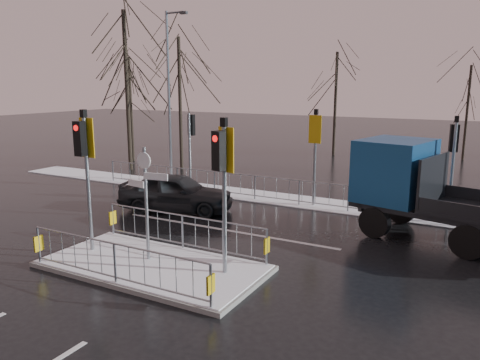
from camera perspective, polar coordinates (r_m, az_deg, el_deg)
The scene contains 13 objects.
ground at distance 12.91m, azimuth -10.58°, elevation -10.53°, with size 120.00×120.00×0.00m, color black.
snow_verge at distance 19.96m, azimuth 5.15°, elevation -2.34°, with size 30.00×2.00×0.04m, color white.
lane_markings at distance 12.67m, azimuth -11.54°, elevation -10.99°, with size 8.00×11.38×0.01m.
traffic_island at distance 12.78m, azimuth -10.65°, elevation -8.88°, with size 6.00×3.04×4.15m.
far_kerb_fixtures at distance 19.17m, azimuth 5.40°, elevation 0.13°, with size 18.00×0.65×3.83m.
car_far_lane at distance 18.12m, azimuth -7.80°, elevation -1.50°, with size 1.75×4.36×1.49m, color black.
flatbed_truck at distance 15.87m, azimuth 21.36°, elevation -0.81°, with size 6.97×3.82×3.06m.
tree_near_a at distance 27.19m, azimuth -13.76°, elevation 14.03°, with size 4.75×4.75×8.97m.
tree_near_b at distance 26.76m, azimuth -7.39°, elevation 12.24°, with size 4.00×4.00×7.55m.
tree_near_c at distance 30.36m, azimuth -13.24°, elevation 10.73°, with size 3.50×3.50×6.61m.
tree_far_a at distance 32.66m, azimuth 11.63°, elevation 11.41°, with size 3.75×3.75×7.08m.
tree_far_b at distance 33.24m, azimuth 26.11°, elevation 9.37°, with size 3.25×3.25×6.14m.
street_lamp_left at distance 23.41m, azimuth -8.55°, elevation 10.70°, with size 1.25×0.18×8.20m.
Camera 1 is at (7.67, -9.19, 4.83)m, focal length 35.00 mm.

